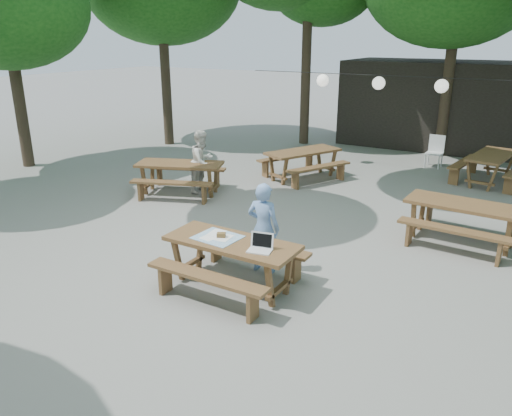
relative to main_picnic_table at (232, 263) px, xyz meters
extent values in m
plane|color=slate|center=(-0.16, 1.66, -0.39)|extent=(80.00, 80.00, 0.00)
cube|color=black|center=(0.34, 12.16, 1.01)|extent=(6.00, 3.00, 2.80)
cube|color=#4C341B|center=(0.00, 0.00, 0.33)|extent=(2.00, 0.80, 0.06)
cube|color=#4C341B|center=(0.00, -0.65, 0.06)|extent=(1.90, 0.28, 0.05)
cube|color=#4C341B|center=(0.00, 0.65, 0.06)|extent=(1.90, 0.28, 0.05)
cube|color=#4C341B|center=(0.00, 0.00, -0.04)|extent=(1.70, 0.70, 0.69)
cube|color=#4C341B|center=(-3.65, 3.31, 0.33)|extent=(2.15, 1.48, 0.06)
cube|color=#4C341B|center=(-3.41, 2.71, 0.06)|extent=(1.87, 0.96, 0.05)
cube|color=#4C341B|center=(-3.89, 3.91, 0.06)|extent=(1.87, 0.96, 0.05)
cube|color=#4C341B|center=(-3.65, 3.31, -0.04)|extent=(1.84, 1.28, 0.69)
cube|color=#4C341B|center=(2.65, 3.57, 0.33)|extent=(2.04, 0.91, 0.06)
cube|color=#4C341B|center=(2.62, 2.92, 0.06)|extent=(1.91, 0.38, 0.05)
cube|color=#4C341B|center=(2.69, 4.22, 0.06)|extent=(1.91, 0.38, 0.05)
cube|color=#4C341B|center=(2.65, 3.57, -0.04)|extent=(1.74, 0.79, 0.69)
cube|color=#4C341B|center=(-1.71, 6.00, 0.33)|extent=(1.59, 2.15, 0.06)
cube|color=#4C341B|center=(-1.13, 5.72, 0.06)|extent=(1.08, 1.83, 0.05)
cube|color=#4C341B|center=(-2.30, 6.28, 0.06)|extent=(1.08, 1.83, 0.05)
cube|color=#4C341B|center=(-1.71, 6.00, -0.04)|extent=(1.37, 1.84, 0.69)
cube|color=#4C341B|center=(2.59, 8.07, 0.33)|extent=(1.08, 2.09, 0.06)
cube|color=#4C341B|center=(1.95, 8.16, 0.06)|extent=(0.55, 1.92, 0.05)
cube|color=#4C341B|center=(2.59, 8.07, -0.04)|extent=(0.94, 1.78, 0.69)
imported|color=#759BD6|center=(0.13, 0.71, 0.35)|extent=(0.57, 0.40, 1.47)
imported|color=white|center=(-3.28, 3.72, 0.36)|extent=(0.57, 0.73, 1.49)
cube|color=silver|center=(1.00, 9.01, 0.01)|extent=(0.45, 0.45, 0.04)
cube|color=silver|center=(1.01, 9.21, 0.27)|extent=(0.44, 0.05, 0.48)
cube|color=silver|center=(1.00, 9.01, -0.20)|extent=(0.43, 0.43, 0.38)
cube|color=white|center=(0.54, -0.12, 0.37)|extent=(0.37, 0.30, 0.02)
cube|color=white|center=(0.52, 0.00, 0.49)|extent=(0.34, 0.13, 0.23)
cube|color=black|center=(0.52, -0.01, 0.49)|extent=(0.28, 0.10, 0.19)
cube|color=teal|center=(-0.25, 0.00, 0.37)|extent=(0.69, 0.60, 0.01)
cube|color=white|center=(-0.34, -0.05, 0.37)|extent=(0.25, 0.32, 0.00)
cube|color=white|center=(-0.15, 0.02, 0.37)|extent=(0.23, 0.31, 0.00)
cube|color=white|center=(-0.35, 0.11, 0.38)|extent=(0.23, 0.31, 0.00)
cube|color=brown|center=(-0.20, 0.02, 0.41)|extent=(0.16, 0.14, 0.06)
cylinder|color=black|center=(0.34, 7.66, 2.21)|extent=(9.00, 0.02, 0.02)
sphere|color=white|center=(-1.96, 7.66, 2.01)|extent=(0.34, 0.34, 0.34)
sphere|color=white|center=(-0.36, 7.66, 2.01)|extent=(0.34, 0.34, 0.34)
sphere|color=white|center=(1.24, 7.66, 2.01)|extent=(0.34, 0.34, 0.34)
cylinder|color=#2D2319|center=(-9.16, 3.16, 1.88)|extent=(0.32, 0.32, 4.53)
cylinder|color=#2D2319|center=(-7.66, 7.66, 2.24)|extent=(0.32, 0.32, 5.26)
cylinder|color=#2D2319|center=(-3.66, 10.16, 2.26)|extent=(0.32, 0.32, 5.30)
cylinder|color=#2D2319|center=(0.84, 10.66, 1.78)|extent=(0.32, 0.32, 4.34)
camera|label=1|loc=(3.75, -5.62, 3.22)|focal=35.00mm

